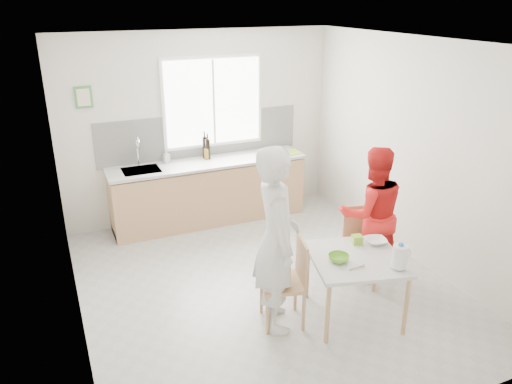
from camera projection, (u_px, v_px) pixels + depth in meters
ground at (264, 285)px, 5.77m from camera, size 4.50×4.50×0.00m
room_shell at (265, 148)px, 5.17m from camera, size 4.50×4.50×4.50m
window at (213, 102)px, 7.12m from camera, size 1.50×0.06×1.30m
backsplash at (201, 136)px, 7.23m from camera, size 3.00×0.02×0.65m
picture_frame at (83, 97)px, 6.40m from camera, size 0.22×0.03×0.28m
kitchen_counter at (209, 194)px, 7.28m from camera, size 2.84×0.64×1.37m
dining_table at (356, 263)px, 5.01m from camera, size 1.09×1.09×0.68m
chair_left at (289, 278)px, 4.96m from camera, size 0.52×0.52×0.92m
chair_far at (360, 238)px, 5.86m from camera, size 0.47×0.47×0.83m
person_white at (277, 240)px, 4.78m from camera, size 0.61×0.78×1.88m
person_red at (372, 214)px, 5.69m from camera, size 0.90×0.78×1.60m
bowl_green at (339, 258)px, 4.90m from camera, size 0.25×0.25×0.07m
bowl_white at (376, 241)px, 5.25m from camera, size 0.27×0.27×0.05m
milk_jug at (400, 256)px, 4.72m from camera, size 0.20×0.14×0.25m
green_box at (357, 240)px, 5.24m from camera, size 0.12×0.12×0.09m
spoon at (356, 268)px, 4.77m from camera, size 0.16×0.03×0.01m
cutting_board at (289, 153)px, 7.45m from camera, size 0.39×0.31×0.01m
wine_bottle_a at (205, 147)px, 7.18m from camera, size 0.07×0.07×0.32m
wine_bottle_b at (208, 149)px, 7.14m from camera, size 0.07×0.07×0.30m
jar_amber at (206, 154)px, 7.14m from camera, size 0.06×0.06×0.16m
soap_bottle at (166, 156)px, 7.02m from camera, size 0.10×0.10×0.18m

